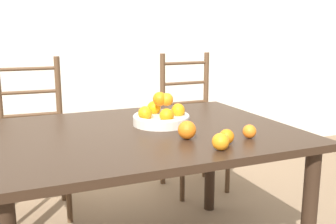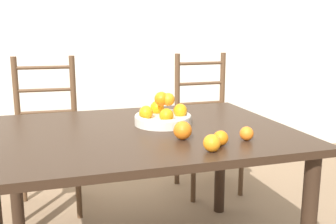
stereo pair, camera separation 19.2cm
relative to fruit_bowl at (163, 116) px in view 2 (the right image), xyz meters
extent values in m
cube|color=silver|center=(-0.13, 1.54, 0.52)|extent=(8.00, 0.06, 2.60)
cube|color=black|center=(-0.13, -0.07, -0.06)|extent=(1.44, 1.09, 0.03)
cylinder|color=black|center=(-0.77, 0.39, -0.43)|extent=(0.07, 0.07, 0.70)
cylinder|color=black|center=(0.51, 0.39, -0.43)|extent=(0.07, 0.07, 0.70)
cylinder|color=beige|center=(0.00, 0.00, -0.02)|extent=(0.29, 0.29, 0.04)
torus|color=beige|center=(0.00, 0.00, 0.00)|extent=(0.29, 0.29, 0.02)
sphere|color=orange|center=(0.09, -0.01, 0.02)|extent=(0.07, 0.07, 0.07)
sphere|color=orange|center=(-0.01, 0.09, 0.03)|extent=(0.07, 0.07, 0.07)
sphere|color=orange|center=(-0.09, -0.01, 0.02)|extent=(0.07, 0.07, 0.07)
sphere|color=orange|center=(-0.01, -0.09, 0.02)|extent=(0.07, 0.07, 0.07)
sphere|color=orange|center=(0.03, -0.01, 0.09)|extent=(0.07, 0.07, 0.07)
sphere|color=orange|center=(-0.01, 0.00, 0.09)|extent=(0.07, 0.07, 0.07)
sphere|color=orange|center=(0.00, -0.30, 0.00)|extent=(0.08, 0.08, 0.08)
sphere|color=orange|center=(0.06, -0.50, -0.01)|extent=(0.07, 0.07, 0.07)
sphere|color=orange|center=(0.13, -0.43, -0.01)|extent=(0.06, 0.06, 0.06)
sphere|color=orange|center=(0.27, -0.39, -0.01)|extent=(0.06, 0.06, 0.06)
cylinder|color=#513823|center=(-0.78, 0.59, -0.54)|extent=(0.04, 0.04, 0.48)
cylinder|color=#513823|center=(-0.40, 0.57, -0.54)|extent=(0.04, 0.04, 0.48)
cylinder|color=#513823|center=(-0.77, 0.95, -0.26)|extent=(0.04, 0.04, 1.04)
cylinder|color=#513823|center=(-0.39, 0.93, -0.26)|extent=(0.04, 0.04, 1.04)
cube|color=#513823|center=(-0.58, 0.76, -0.28)|extent=(0.44, 0.42, 0.04)
cylinder|color=#513823|center=(-0.58, 0.94, -0.13)|extent=(0.38, 0.04, 0.02)
cylinder|color=#513823|center=(-0.58, 0.94, 0.02)|extent=(0.38, 0.04, 0.02)
cylinder|color=#513823|center=(-0.58, 0.94, 0.18)|extent=(0.38, 0.04, 0.02)
cylinder|color=#513823|center=(0.40, 0.58, -0.54)|extent=(0.04, 0.04, 0.48)
cylinder|color=#513823|center=(0.78, 0.59, -0.54)|extent=(0.04, 0.04, 0.48)
cylinder|color=#513823|center=(0.39, 0.94, -0.26)|extent=(0.04, 0.04, 1.04)
cylinder|color=#513823|center=(0.77, 0.95, -0.26)|extent=(0.04, 0.04, 1.04)
cube|color=#513823|center=(0.58, 0.76, -0.28)|extent=(0.42, 0.40, 0.04)
cylinder|color=#513823|center=(0.58, 0.94, -0.13)|extent=(0.38, 0.03, 0.02)
cylinder|color=#513823|center=(0.58, 0.94, 0.02)|extent=(0.38, 0.03, 0.02)
cylinder|color=#513823|center=(0.58, 0.94, 0.18)|extent=(0.38, 0.03, 0.02)
camera|label=1|loc=(-0.74, -1.82, 0.43)|focal=42.00mm
camera|label=2|loc=(-0.56, -1.89, 0.43)|focal=42.00mm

